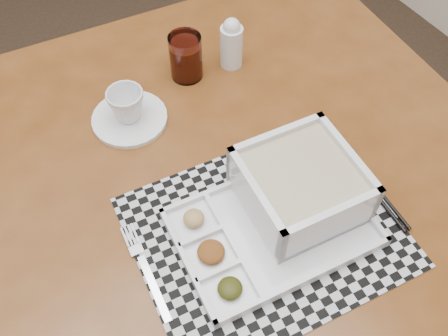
{
  "coord_description": "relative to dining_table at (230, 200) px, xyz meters",
  "views": [
    {
      "loc": [
        0.62,
        -0.86,
        1.53
      ],
      "look_at": [
        0.87,
        -0.44,
        0.86
      ],
      "focal_mm": 40.0,
      "sensor_mm": 36.0,
      "label": 1
    }
  ],
  "objects": [
    {
      "name": "saucer",
      "position": [
        -0.1,
        0.22,
        0.09
      ],
      "size": [
        0.15,
        0.15,
        0.01
      ],
      "primitive_type": "cylinder",
      "color": "silver",
      "rests_on": "dining_table"
    },
    {
      "name": "fork",
      "position": [
        -0.21,
        -0.09,
        0.09
      ],
      "size": [
        0.03,
        0.19,
        0.0
      ],
      "color": "silver",
      "rests_on": "placemat"
    },
    {
      "name": "spoon",
      "position": [
        0.21,
        -0.09,
        0.09
      ],
      "size": [
        0.04,
        0.18,
        0.01
      ],
      "color": "silver",
      "rests_on": "placemat"
    },
    {
      "name": "placemat",
      "position": [
        -0.01,
        -0.13,
        0.08
      ],
      "size": [
        0.46,
        0.39,
        0.0
      ],
      "primitive_type": "cube",
      "rotation": [
        0.0,
        0.0,
        -0.08
      ],
      "color": "#B1B1B9",
      "rests_on": "dining_table"
    },
    {
      "name": "chopsticks",
      "position": [
        0.21,
        -0.13,
        0.09
      ],
      "size": [
        0.04,
        0.24,
        0.01
      ],
      "color": "black",
      "rests_on": "placemat"
    },
    {
      "name": "juice_glass",
      "position": [
        0.06,
        0.28,
        0.13
      ],
      "size": [
        0.07,
        0.07,
        0.1
      ],
      "color": "white",
      "rests_on": "dining_table"
    },
    {
      "name": "dining_table",
      "position": [
        0.0,
        0.0,
        0.0
      ],
      "size": [
        1.13,
        1.13,
        0.79
      ],
      "color": "#4F270E",
      "rests_on": "ground"
    },
    {
      "name": "cup",
      "position": [
        -0.1,
        0.22,
        0.12
      ],
      "size": [
        0.08,
        0.08,
        0.07
      ],
      "primitive_type": "imported",
      "rotation": [
        0.0,
        0.0,
        0.17
      ],
      "color": "silver",
      "rests_on": "saucer"
    },
    {
      "name": "creamer_bottle",
      "position": [
        0.16,
        0.26,
        0.14
      ],
      "size": [
        0.05,
        0.05,
        0.12
      ],
      "color": "silver",
      "rests_on": "dining_table"
    },
    {
      "name": "serving_tray",
      "position": [
        0.05,
        -0.11,
        0.12
      ],
      "size": [
        0.34,
        0.25,
        0.1
      ],
      "color": "silver",
      "rests_on": "placemat"
    }
  ]
}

